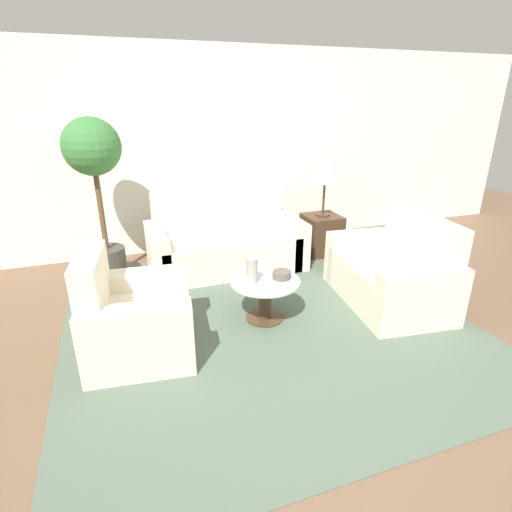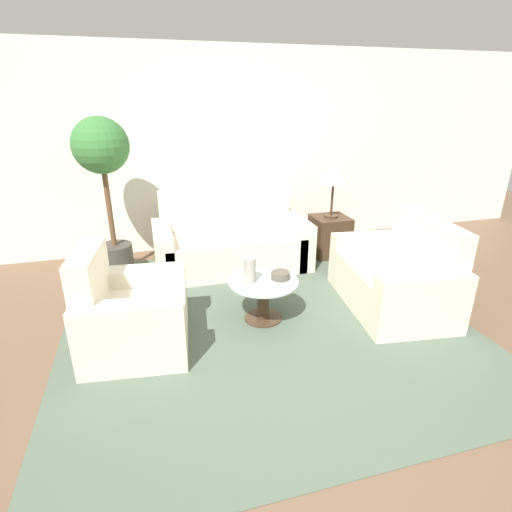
{
  "view_description": "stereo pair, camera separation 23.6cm",
  "coord_description": "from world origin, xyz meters",
  "px_view_note": "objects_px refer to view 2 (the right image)",
  "views": [
    {
      "loc": [
        -1.2,
        -2.31,
        1.97
      ],
      "look_at": [
        -0.01,
        1.05,
        0.55
      ],
      "focal_mm": 28.0,
      "sensor_mm": 36.0,
      "label": 1
    },
    {
      "loc": [
        -0.98,
        -2.38,
        1.97
      ],
      "look_at": [
        -0.01,
        1.05,
        0.55
      ],
      "focal_mm": 28.0,
      "sensor_mm": 36.0,
      "label": 2
    }
  ],
  "objects_px": {
    "loveseat": "(398,278)",
    "bowl": "(280,275)",
    "armchair": "(128,317)",
    "potted_plant": "(104,171)",
    "vase": "(250,270)",
    "coffee_table": "(263,294)",
    "sofa_main": "(230,243)",
    "table_lamp": "(334,174)"
  },
  "relations": [
    {
      "from": "loveseat",
      "to": "bowl",
      "type": "relative_size",
      "value": 8.12
    },
    {
      "from": "armchair",
      "to": "potted_plant",
      "type": "relative_size",
      "value": 0.53
    },
    {
      "from": "vase",
      "to": "bowl",
      "type": "xyz_separation_m",
      "value": [
        0.29,
        -0.01,
        -0.08
      ]
    },
    {
      "from": "armchair",
      "to": "loveseat",
      "type": "distance_m",
      "value": 2.59
    },
    {
      "from": "coffee_table",
      "to": "vase",
      "type": "xyz_separation_m",
      "value": [
        -0.12,
        0.01,
        0.26
      ]
    },
    {
      "from": "sofa_main",
      "to": "potted_plant",
      "type": "bearing_deg",
      "value": 175.06
    },
    {
      "from": "sofa_main",
      "to": "loveseat",
      "type": "distance_m",
      "value": 2.03
    },
    {
      "from": "loveseat",
      "to": "bowl",
      "type": "bearing_deg",
      "value": -86.9
    },
    {
      "from": "table_lamp",
      "to": "armchair",
      "type": "bearing_deg",
      "value": -149.13
    },
    {
      "from": "armchair",
      "to": "bowl",
      "type": "distance_m",
      "value": 1.38
    },
    {
      "from": "armchair",
      "to": "coffee_table",
      "type": "relative_size",
      "value": 1.47
    },
    {
      "from": "armchair",
      "to": "vase",
      "type": "relative_size",
      "value": 4.11
    },
    {
      "from": "bowl",
      "to": "vase",
      "type": "bearing_deg",
      "value": 177.14
    },
    {
      "from": "loveseat",
      "to": "table_lamp",
      "type": "relative_size",
      "value": 1.98
    },
    {
      "from": "table_lamp",
      "to": "potted_plant",
      "type": "bearing_deg",
      "value": 177.24
    },
    {
      "from": "table_lamp",
      "to": "bowl",
      "type": "distance_m",
      "value": 1.92
    },
    {
      "from": "table_lamp",
      "to": "vase",
      "type": "distance_m",
      "value": 2.08
    },
    {
      "from": "sofa_main",
      "to": "bowl",
      "type": "height_order",
      "value": "sofa_main"
    },
    {
      "from": "vase",
      "to": "coffee_table",
      "type": "bearing_deg",
      "value": -5.62
    },
    {
      "from": "table_lamp",
      "to": "bowl",
      "type": "bearing_deg",
      "value": -130.19
    },
    {
      "from": "sofa_main",
      "to": "armchair",
      "type": "xyz_separation_m",
      "value": [
        -1.2,
        -1.53,
        -0.0
      ]
    },
    {
      "from": "sofa_main",
      "to": "vase",
      "type": "distance_m",
      "value": 1.4
    },
    {
      "from": "armchair",
      "to": "table_lamp",
      "type": "relative_size",
      "value": 1.34
    },
    {
      "from": "sofa_main",
      "to": "coffee_table",
      "type": "distance_m",
      "value": 1.39
    },
    {
      "from": "armchair",
      "to": "loveseat",
      "type": "bearing_deg",
      "value": -82.19
    },
    {
      "from": "armchair",
      "to": "coffee_table",
      "type": "xyz_separation_m",
      "value": [
        1.2,
        0.14,
        -0.03
      ]
    },
    {
      "from": "armchair",
      "to": "coffee_table",
      "type": "bearing_deg",
      "value": -76.88
    },
    {
      "from": "table_lamp",
      "to": "vase",
      "type": "xyz_separation_m",
      "value": [
        -1.46,
        -1.37,
        -0.57
      ]
    },
    {
      "from": "coffee_table",
      "to": "potted_plant",
      "type": "bearing_deg",
      "value": 132.38
    },
    {
      "from": "loveseat",
      "to": "potted_plant",
      "type": "distance_m",
      "value": 3.32
    },
    {
      "from": "bowl",
      "to": "table_lamp",
      "type": "bearing_deg",
      "value": 49.81
    },
    {
      "from": "loveseat",
      "to": "potted_plant",
      "type": "bearing_deg",
      "value": -113.04
    },
    {
      "from": "armchair",
      "to": "table_lamp",
      "type": "bearing_deg",
      "value": -52.47
    },
    {
      "from": "armchair",
      "to": "potted_plant",
      "type": "xyz_separation_m",
      "value": [
        -0.17,
        1.65,
        0.93
      ]
    },
    {
      "from": "loveseat",
      "to": "potted_plant",
      "type": "height_order",
      "value": "potted_plant"
    },
    {
      "from": "armchair",
      "to": "bowl",
      "type": "relative_size",
      "value": 5.5
    },
    {
      "from": "coffee_table",
      "to": "bowl",
      "type": "distance_m",
      "value": 0.24
    },
    {
      "from": "potted_plant",
      "to": "armchair",
      "type": "bearing_deg",
      "value": -83.98
    },
    {
      "from": "armchair",
      "to": "loveseat",
      "type": "height_order",
      "value": "loveseat"
    },
    {
      "from": "sofa_main",
      "to": "coffee_table",
      "type": "height_order",
      "value": "sofa_main"
    },
    {
      "from": "loveseat",
      "to": "sofa_main",
      "type": "bearing_deg",
      "value": -129.72
    },
    {
      "from": "coffee_table",
      "to": "table_lamp",
      "type": "height_order",
      "value": "table_lamp"
    }
  ]
}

